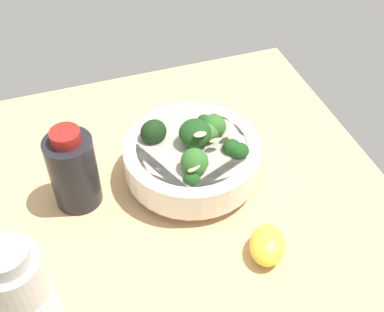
# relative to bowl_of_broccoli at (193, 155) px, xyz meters

# --- Properties ---
(ground_plane) EXTENTS (0.60, 0.60, 0.04)m
(ground_plane) POSITION_rel_bowl_of_broccoli_xyz_m (-0.03, 0.03, -0.06)
(ground_plane) COLOR tan
(bowl_of_broccoli) EXTENTS (0.19, 0.19, 0.10)m
(bowl_of_broccoli) POSITION_rel_bowl_of_broccoli_xyz_m (0.00, 0.00, 0.00)
(bowl_of_broccoli) COLOR silver
(bowl_of_broccoli) RESTS_ON ground_plane
(lemon_wedge) EXTENTS (0.07, 0.07, 0.04)m
(lemon_wedge) POSITION_rel_bowl_of_broccoli_xyz_m (-0.16, -0.04, -0.02)
(lemon_wedge) COLOR yellow
(lemon_wedge) RESTS_ON ground_plane
(bottle_tall) EXTENTS (0.07, 0.07, 0.15)m
(bottle_tall) POSITION_rel_bowl_of_broccoli_xyz_m (-0.17, 0.24, 0.03)
(bottle_tall) COLOR beige
(bottle_tall) RESTS_ON ground_plane
(bottle_short) EXTENTS (0.06, 0.06, 0.13)m
(bottle_short) POSITION_rel_bowl_of_broccoli_xyz_m (0.01, 0.17, 0.02)
(bottle_short) COLOR black
(bottle_short) RESTS_ON ground_plane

